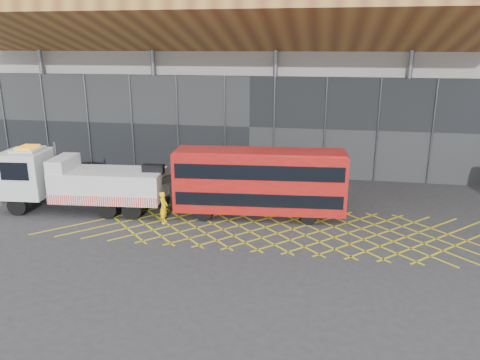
# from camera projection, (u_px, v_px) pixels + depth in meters

# --- Properties ---
(ground_plane) EXTENTS (120.00, 120.00, 0.00)m
(ground_plane) POSITION_uv_depth(u_px,v_px,m) (187.00, 222.00, 28.51)
(ground_plane) COLOR #2A2A2D
(road_markings) EXTENTS (27.96, 7.16, 0.01)m
(road_markings) POSITION_uv_depth(u_px,v_px,m) (279.00, 228.00, 27.55)
(road_markings) COLOR gold
(road_markings) RESTS_ON ground_plane
(construction_building) EXTENTS (55.00, 23.97, 18.00)m
(construction_building) POSITION_uv_depth(u_px,v_px,m) (261.00, 61.00, 43.04)
(construction_building) COLOR gray
(construction_building) RESTS_ON ground_plane
(recovery_truck) EXTENTS (12.34, 3.70, 4.28)m
(recovery_truck) POSITION_uv_depth(u_px,v_px,m) (78.00, 181.00, 29.96)
(recovery_truck) COLOR black
(recovery_truck) RESTS_ON ground_plane
(bus_towed) EXTENTS (10.65, 3.30, 4.27)m
(bus_towed) POSITION_uv_depth(u_px,v_px,m) (259.00, 180.00, 28.75)
(bus_towed) COLOR #9E0F0C
(bus_towed) RESTS_ON ground_plane
(worker) EXTENTS (0.52, 0.74, 1.96)m
(worker) POSITION_uv_depth(u_px,v_px,m) (164.00, 207.00, 28.13)
(worker) COLOR yellow
(worker) RESTS_ON ground_plane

